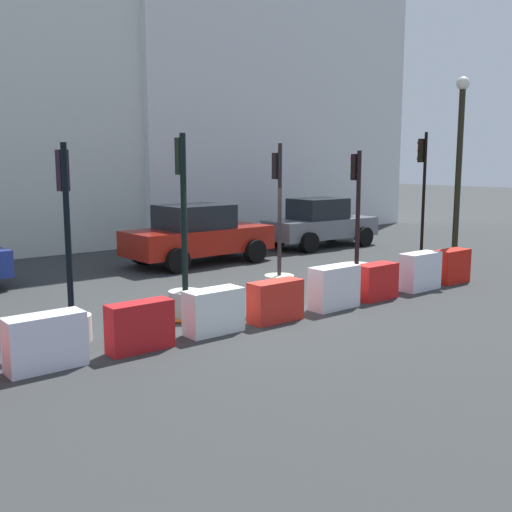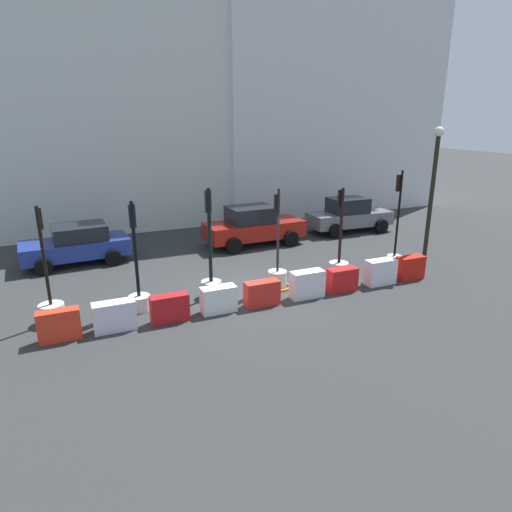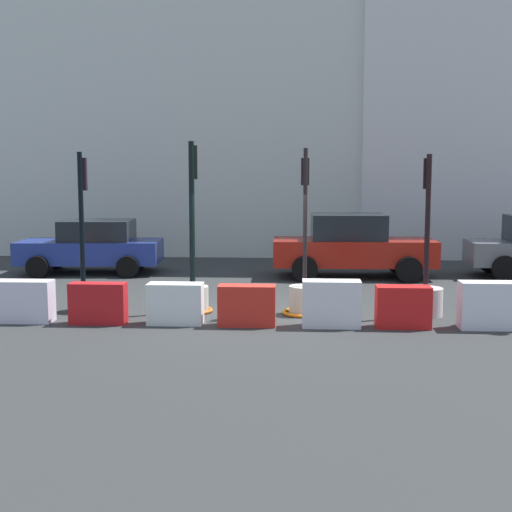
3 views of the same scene
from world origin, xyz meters
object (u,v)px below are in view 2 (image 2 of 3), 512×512
(construction_barrier_8, at_px, (410,268))
(traffic_light_2, at_px, (211,279))
(car_grey_saloon, at_px, (349,215))
(car_blue_estate, at_px, (77,244))
(construction_barrier_2, at_px, (170,308))
(street_lamp_post, at_px, (433,186))
(traffic_light_4, at_px, (339,263))
(traffic_light_5, at_px, (394,254))
(construction_barrier_6, at_px, (342,280))
(construction_barrier_0, at_px, (59,325))
(construction_barrier_4, at_px, (262,293))
(traffic_light_3, at_px, (277,274))
(construction_barrier_1, at_px, (115,316))
(traffic_light_1, at_px, (138,289))
(traffic_light_0, at_px, (51,305))
(construction_barrier_7, at_px, (380,272))
(construction_barrier_5, at_px, (307,284))
(car_red_compact, at_px, (253,226))
(construction_barrier_3, at_px, (219,299))

(construction_barrier_8, bearing_deg, traffic_light_2, 170.35)
(car_grey_saloon, bearing_deg, car_blue_estate, 179.82)
(traffic_light_2, height_order, car_grey_saloon, traffic_light_2)
(construction_barrier_2, xyz_separation_m, street_lamp_post, (10.45, 1.02, 2.78))
(traffic_light_4, xyz_separation_m, construction_barrier_8, (2.34, -1.13, -0.15))
(traffic_light_5, bearing_deg, construction_barrier_6, -160.98)
(construction_barrier_0, relative_size, car_grey_saloon, 0.25)
(construction_barrier_4, bearing_deg, car_grey_saloon, 40.63)
(traffic_light_3, height_order, construction_barrier_6, traffic_light_3)
(construction_barrier_1, bearing_deg, car_blue_estate, 95.46)
(construction_barrier_4, xyz_separation_m, car_grey_saloon, (7.93, 6.80, 0.45))
(traffic_light_2, bearing_deg, car_grey_saloon, 31.07)
(traffic_light_2, bearing_deg, car_blue_estate, 124.61)
(traffic_light_1, distance_m, street_lamp_post, 11.40)
(traffic_light_5, xyz_separation_m, construction_barrier_0, (-11.94, -1.06, -0.18))
(traffic_light_0, bearing_deg, construction_barrier_7, -6.64)
(construction_barrier_5, bearing_deg, construction_barrier_7, 0.41)
(construction_barrier_1, bearing_deg, traffic_light_4, 7.86)
(traffic_light_4, bearing_deg, construction_barrier_6, -118.34)
(traffic_light_3, bearing_deg, car_grey_saloon, 39.49)
(traffic_light_4, bearing_deg, traffic_light_1, 179.81)
(traffic_light_2, bearing_deg, construction_barrier_0, -164.88)
(construction_barrier_2, bearing_deg, car_blue_estate, 107.60)
(traffic_light_1, height_order, construction_barrier_7, traffic_light_1)
(traffic_light_3, distance_m, car_blue_estate, 8.41)
(traffic_light_0, xyz_separation_m, construction_barrier_0, (0.19, -1.24, -0.12))
(construction_barrier_1, bearing_deg, car_red_compact, 42.93)
(traffic_light_5, height_order, construction_barrier_0, traffic_light_5)
(traffic_light_3, distance_m, construction_barrier_6, 2.21)
(construction_barrier_4, bearing_deg, traffic_light_2, 134.48)
(construction_barrier_6, height_order, car_red_compact, car_red_compact)
(construction_barrier_2, bearing_deg, traffic_light_3, 16.54)
(traffic_light_0, height_order, traffic_light_5, traffic_light_5)
(traffic_light_5, height_order, construction_barrier_1, traffic_light_5)
(traffic_light_0, relative_size, traffic_light_3, 0.99)
(street_lamp_post, bearing_deg, construction_barrier_8, -148.58)
(construction_barrier_1, distance_m, construction_barrier_8, 10.40)
(traffic_light_0, xyz_separation_m, construction_barrier_4, (6.05, -1.27, -0.15))
(construction_barrier_7, bearing_deg, traffic_light_1, 171.83)
(car_blue_estate, bearing_deg, construction_barrier_8, -31.60)
(car_grey_saloon, relative_size, car_red_compact, 0.96)
(construction_barrier_0, bearing_deg, construction_barrier_1, 1.55)
(traffic_light_3, relative_size, construction_barrier_3, 3.20)
(traffic_light_4, xyz_separation_m, traffic_light_5, (2.46, -0.09, 0.04))
(traffic_light_0, relative_size, construction_barrier_1, 2.97)
(traffic_light_3, relative_size, construction_barrier_7, 3.13)
(street_lamp_post, bearing_deg, car_red_compact, 132.47)
(traffic_light_1, height_order, car_blue_estate, traffic_light_1)
(construction_barrier_4, height_order, car_blue_estate, car_blue_estate)
(car_blue_estate, relative_size, car_grey_saloon, 0.96)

